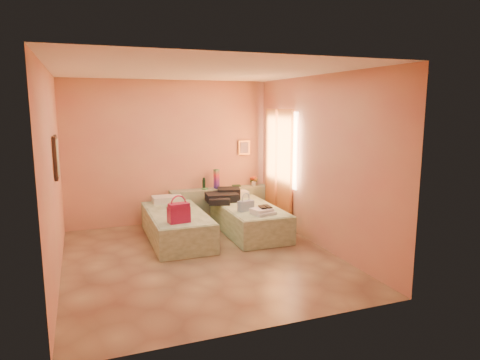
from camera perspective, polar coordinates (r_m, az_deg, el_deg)
The scene contains 16 objects.
ground at distance 6.69m, azimuth -5.14°, elevation -10.38°, with size 4.50×4.50×0.00m, color tan.
room_walls at distance 6.89m, azimuth -4.98°, elevation 5.50°, with size 4.02×4.51×2.81m.
headboard_ledge at distance 8.79m, azimuth -2.70°, elevation -3.17°, with size 2.05×0.30×0.65m, color gray.
bed_left at distance 7.55m, azimuth -8.44°, elevation -6.07°, with size 0.90×2.00×0.50m, color beige.
bed_right at distance 7.92m, azimuth 1.10°, elevation -5.19°, with size 0.90×2.00×0.50m, color beige.
water_bottle at distance 8.62m, azimuth -4.84°, elevation -0.49°, with size 0.06×0.06×0.22m, color #143823.
rainbow_box at distance 8.67m, azimuth -3.15°, elevation 0.15°, with size 0.09×0.09×0.39m, color #A91441.
small_dish at distance 8.59m, azimuth -4.72°, elevation -1.18°, with size 0.13×0.13×0.03m, color #559C65.
green_book at distance 8.91m, azimuth -0.49°, elevation -0.75°, with size 0.16×0.12×0.03m, color #254629.
flower_vase at distance 9.01m, azimuth 1.87°, elevation 0.00°, with size 0.17×0.17×0.23m, color silver.
magenta_handbag at distance 6.78m, azimuth -8.17°, elevation -4.35°, with size 0.33×0.19×0.31m, color #A91441.
khaki_garment at distance 7.82m, azimuth -8.18°, elevation -3.35°, with size 0.37×0.30×0.06m, color tan.
clothes_pile at distance 8.24m, azimuth -2.08°, elevation -2.12°, with size 0.65×0.65×0.20m, color black.
blue_handbag at distance 7.45m, azimuth 0.78°, elevation -3.46°, with size 0.28×0.12×0.18m, color #3F5E98.
towel_stack at distance 7.24m, azimuth 3.10°, elevation -4.20°, with size 0.35×0.30×0.10m, color white.
sandal_pair at distance 7.29m, azimuth 3.38°, elevation -3.60°, with size 0.17×0.23×0.02m, color black.
Camera 1 is at (-1.64, -6.05, 2.31)m, focal length 32.00 mm.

